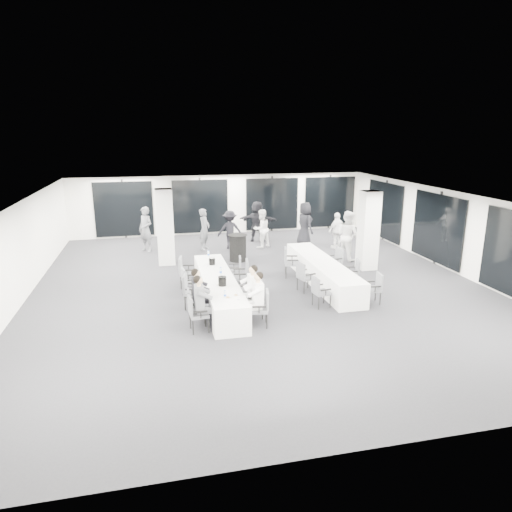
{
  "coord_description": "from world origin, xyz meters",
  "views": [
    {
      "loc": [
        -3.17,
        -13.51,
        4.79
      ],
      "look_at": [
        -0.15,
        -0.2,
        1.05
      ],
      "focal_mm": 32.0,
      "sensor_mm": 36.0,
      "label": 1
    }
  ],
  "objects_px": {
    "chair_side_left_far": "(290,260)",
    "chair_side_right_mid": "(353,271)",
    "chair_side_right_near": "(375,286)",
    "chair_main_left_second": "(194,304)",
    "chair_main_right_fourth": "(242,274)",
    "chair_side_left_mid": "(304,275)",
    "ice_bucket_far": "(212,261)",
    "chair_main_left_mid": "(190,289)",
    "chair_main_right_far": "(236,268)",
    "chair_side_left_near": "(319,290)",
    "chair_main_right_mid": "(250,286)",
    "chair_main_left_fourth": "(188,280)",
    "standing_guest_d": "(337,228)",
    "standing_guest_a": "(204,227)",
    "standing_guest_g": "(146,226)",
    "chair_side_right_far": "(336,259)",
    "chair_main_left_near": "(196,312)",
    "standing_guest_e": "(305,221)",
    "cocktail_table": "(238,248)",
    "banquet_table_main": "(218,289)",
    "standing_guest_c": "(230,227)",
    "chair_main_right_near": "(262,306)",
    "standing_guest_h": "(348,232)",
    "standing_guest_b": "(261,226)",
    "standing_guest_f": "(257,219)",
    "banquet_table_side": "(322,272)",
    "ice_bucket_near": "(222,281)",
    "chair_main_left_far": "(185,270)",
    "chair_main_right_second": "(257,297)"
  },
  "relations": [
    {
      "from": "chair_side_left_far",
      "to": "chair_side_right_mid",
      "type": "relative_size",
      "value": 1.12
    },
    {
      "from": "chair_side_right_near",
      "to": "chair_side_right_mid",
      "type": "xyz_separation_m",
      "value": [
        -0.0,
        1.46,
        0.01
      ]
    },
    {
      "from": "chair_main_left_second",
      "to": "chair_main_right_fourth",
      "type": "xyz_separation_m",
      "value": [
        1.66,
        1.96,
        0.08
      ]
    },
    {
      "from": "chair_side_left_mid",
      "to": "ice_bucket_far",
      "type": "distance_m",
      "value": 2.9
    },
    {
      "from": "chair_side_left_far",
      "to": "chair_side_right_mid",
      "type": "xyz_separation_m",
      "value": [
        1.66,
        -1.44,
        -0.06
      ]
    },
    {
      "from": "chair_main_left_mid",
      "to": "chair_main_right_far",
      "type": "relative_size",
      "value": 1.12
    },
    {
      "from": "chair_side_left_near",
      "to": "ice_bucket_far",
      "type": "xyz_separation_m",
      "value": [
        -2.71,
        2.32,
        0.37
      ]
    },
    {
      "from": "chair_main_right_mid",
      "to": "chair_main_right_fourth",
      "type": "bearing_deg",
      "value": 10.04
    },
    {
      "from": "chair_main_left_fourth",
      "to": "chair_main_right_mid",
      "type": "relative_size",
      "value": 0.86
    },
    {
      "from": "chair_main_left_fourth",
      "to": "standing_guest_d",
      "type": "bearing_deg",
      "value": 116.43
    },
    {
      "from": "standing_guest_a",
      "to": "standing_guest_g",
      "type": "relative_size",
      "value": 0.94
    },
    {
      "from": "chair_side_right_far",
      "to": "chair_main_left_fourth",
      "type": "bearing_deg",
      "value": 91.41
    },
    {
      "from": "chair_main_left_near",
      "to": "chair_main_left_fourth",
      "type": "distance_m",
      "value": 2.57
    },
    {
      "from": "chair_main_right_far",
      "to": "standing_guest_e",
      "type": "bearing_deg",
      "value": -33.08
    },
    {
      "from": "chair_side_left_near",
      "to": "ice_bucket_far",
      "type": "relative_size",
      "value": 3.85
    },
    {
      "from": "chair_main_right_far",
      "to": "chair_side_left_mid",
      "type": "relative_size",
      "value": 0.93
    },
    {
      "from": "chair_side_right_mid",
      "to": "cocktail_table",
      "type": "bearing_deg",
      "value": 51.35
    },
    {
      "from": "banquet_table_main",
      "to": "chair_main_left_mid",
      "type": "distance_m",
      "value": 0.9
    },
    {
      "from": "standing_guest_c",
      "to": "chair_main_right_far",
      "type": "bearing_deg",
      "value": 89.44
    },
    {
      "from": "cocktail_table",
      "to": "chair_main_right_far",
      "type": "distance_m",
      "value": 2.58
    },
    {
      "from": "banquet_table_main",
      "to": "chair_main_right_near",
      "type": "relative_size",
      "value": 5.33
    },
    {
      "from": "chair_main_left_fourth",
      "to": "chair_side_right_near",
      "type": "distance_m",
      "value": 5.48
    },
    {
      "from": "chair_side_left_near",
      "to": "standing_guest_h",
      "type": "relative_size",
      "value": 0.41
    },
    {
      "from": "chair_main_right_mid",
      "to": "chair_side_left_near",
      "type": "xyz_separation_m",
      "value": [
        1.87,
        -0.59,
        -0.08
      ]
    },
    {
      "from": "chair_side_left_mid",
      "to": "standing_guest_a",
      "type": "height_order",
      "value": "standing_guest_a"
    },
    {
      "from": "chair_side_right_mid",
      "to": "standing_guest_b",
      "type": "height_order",
      "value": "standing_guest_b"
    },
    {
      "from": "standing_guest_a",
      "to": "standing_guest_e",
      "type": "height_order",
      "value": "standing_guest_e"
    },
    {
      "from": "chair_side_left_far",
      "to": "standing_guest_f",
      "type": "bearing_deg",
      "value": -166.23
    },
    {
      "from": "standing_guest_g",
      "to": "chair_main_left_second",
      "type": "bearing_deg",
      "value": -34.24
    },
    {
      "from": "banquet_table_main",
      "to": "chair_side_right_mid",
      "type": "bearing_deg",
      "value": 4.7
    },
    {
      "from": "chair_side_right_far",
      "to": "standing_guest_g",
      "type": "distance_m",
      "value": 7.93
    },
    {
      "from": "cocktail_table",
      "to": "ice_bucket_far",
      "type": "xyz_separation_m",
      "value": [
        -1.35,
        -2.86,
        0.35
      ]
    },
    {
      "from": "banquet_table_side",
      "to": "standing_guest_b",
      "type": "bearing_deg",
      "value": 99.36
    },
    {
      "from": "banquet_table_side",
      "to": "chair_main_left_fourth",
      "type": "relative_size",
      "value": 5.77
    },
    {
      "from": "standing_guest_g",
      "to": "ice_bucket_near",
      "type": "bearing_deg",
      "value": -27.3
    },
    {
      "from": "chair_main_right_fourth",
      "to": "standing_guest_h",
      "type": "distance_m",
      "value": 5.42
    },
    {
      "from": "chair_side_right_mid",
      "to": "standing_guest_a",
      "type": "xyz_separation_m",
      "value": [
        -4.04,
        5.78,
        0.46
      ]
    },
    {
      "from": "standing_guest_g",
      "to": "chair_main_left_far",
      "type": "bearing_deg",
      "value": -29.3
    },
    {
      "from": "chair_main_left_fourth",
      "to": "chair_main_right_second",
      "type": "distance_m",
      "value": 2.61
    },
    {
      "from": "banquet_table_side",
      "to": "chair_side_left_mid",
      "type": "relative_size",
      "value": 5.39
    },
    {
      "from": "cocktail_table",
      "to": "chair_main_left_second",
      "type": "relative_size",
      "value": 1.15
    },
    {
      "from": "chair_main_left_second",
      "to": "chair_side_right_mid",
      "type": "relative_size",
      "value": 0.97
    },
    {
      "from": "chair_main_left_far",
      "to": "standing_guest_a",
      "type": "relative_size",
      "value": 0.5
    },
    {
      "from": "banquet_table_side",
      "to": "chair_side_right_far",
      "type": "xyz_separation_m",
      "value": [
        0.83,
        0.87,
        0.15
      ]
    },
    {
      "from": "banquet_table_side",
      "to": "chair_side_left_far",
      "type": "bearing_deg",
      "value": 133.69
    },
    {
      "from": "banquet_table_side",
      "to": "chair_main_right_second",
      "type": "bearing_deg",
      "value": -140.14
    },
    {
      "from": "chair_side_left_mid",
      "to": "standing_guest_b",
      "type": "height_order",
      "value": "standing_guest_b"
    },
    {
      "from": "chair_main_left_fourth",
      "to": "standing_guest_g",
      "type": "height_order",
      "value": "standing_guest_g"
    },
    {
      "from": "chair_side_right_mid",
      "to": "ice_bucket_far",
      "type": "height_order",
      "value": "ice_bucket_far"
    },
    {
      "from": "standing_guest_h",
      "to": "standing_guest_f",
      "type": "bearing_deg",
      "value": 10.87
    }
  ]
}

